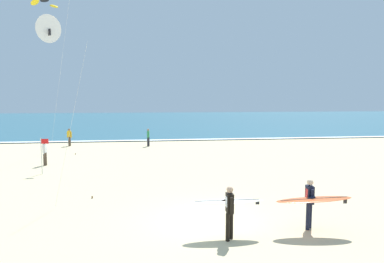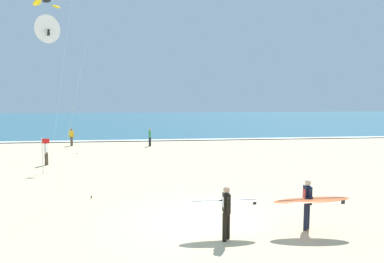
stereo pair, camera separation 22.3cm
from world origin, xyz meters
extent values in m
plane|color=beige|center=(0.00, 0.00, 0.00)|extent=(160.00, 160.00, 0.00)
cube|color=#2D6075|center=(0.00, 52.08, 0.04)|extent=(160.00, 60.00, 0.08)
cube|color=white|center=(0.00, 22.38, 0.09)|extent=(160.00, 0.89, 0.01)
cylinder|color=black|center=(0.31, -1.80, 0.44)|extent=(0.13, 0.13, 0.88)
cylinder|color=black|center=(0.46, -1.64, 0.44)|extent=(0.13, 0.13, 0.88)
cube|color=black|center=(0.39, -1.72, 1.18)|extent=(0.20, 0.34, 0.60)
cube|color=white|center=(0.28, -1.72, 1.22)|extent=(0.01, 0.20, 0.32)
sphere|color=tan|center=(0.39, -1.72, 1.60)|extent=(0.21, 0.21, 0.21)
cylinder|color=black|center=(0.38, -1.95, 1.14)|extent=(0.09, 0.09, 0.56)
cylinder|color=black|center=(0.39, -1.49, 1.29)|extent=(0.09, 0.09, 0.26)
cylinder|color=black|center=(0.33, -1.40, 1.16)|extent=(0.25, 0.08, 0.14)
ellipsoid|color=white|center=(0.39, -1.36, 1.12)|extent=(2.38, 0.53, 0.07)
cube|color=#333333|center=(0.39, -1.36, 1.16)|extent=(2.09, 0.05, 0.01)
cube|color=#262628|center=(1.39, -1.37, 1.05)|extent=(0.12, 0.01, 0.14)
cylinder|color=black|center=(3.18, -1.25, 0.44)|extent=(0.13, 0.13, 0.88)
cylinder|color=black|center=(3.32, -1.11, 0.44)|extent=(0.13, 0.13, 0.88)
cube|color=black|center=(3.25, -1.18, 1.18)|extent=(0.23, 0.36, 0.60)
cube|color=red|center=(3.14, -1.17, 1.22)|extent=(0.03, 0.20, 0.32)
sphere|color=beige|center=(3.25, -1.18, 1.60)|extent=(0.21, 0.21, 0.21)
cylinder|color=black|center=(3.23, -1.41, 1.29)|extent=(0.09, 0.09, 0.26)
cylinder|color=black|center=(3.16, -1.49, 1.16)|extent=(0.26, 0.10, 0.14)
cylinder|color=black|center=(3.27, -0.95, 1.14)|extent=(0.09, 0.09, 0.56)
ellipsoid|color=orange|center=(3.22, -1.54, 1.12)|extent=(2.51, 0.82, 0.20)
cube|color=#333333|center=(3.22, -1.54, 1.16)|extent=(2.16, 0.23, 0.12)
cube|color=#262628|center=(4.25, -1.63, 1.05)|extent=(0.12, 0.02, 0.14)
ellipsoid|color=yellow|center=(-9.77, 18.21, 11.84)|extent=(1.08, 1.10, 0.49)
ellipsoid|color=black|center=(-10.34, 17.67, 12.13)|extent=(1.07, 1.09, 0.20)
ellipsoid|color=yellow|center=(-10.91, 17.13, 11.84)|extent=(1.08, 1.10, 0.49)
cylinder|color=silver|center=(-9.06, 16.33, 5.92)|extent=(2.57, 2.70, 11.64)
cylinder|color=brown|center=(-7.78, 14.98, 0.05)|extent=(0.06, 0.06, 0.10)
cone|color=white|center=(-5.80, 1.98, 6.99)|extent=(0.91, 0.92, 1.05)
cube|color=black|center=(-5.80, 1.98, 6.85)|extent=(0.28, 0.28, 0.24)
cylinder|color=silver|center=(-5.19, 2.61, 3.41)|extent=(1.23, 1.26, 6.63)
cylinder|color=brown|center=(-4.58, 3.23, 0.05)|extent=(0.06, 0.06, 0.10)
cylinder|color=#4C3D2D|center=(-9.28, 19.71, 0.42)|extent=(0.22, 0.22, 0.84)
cube|color=gold|center=(-9.28, 19.71, 1.11)|extent=(0.36, 0.29, 0.54)
sphere|color=brown|center=(-9.28, 19.71, 1.49)|extent=(0.20, 0.20, 0.20)
cylinder|color=gold|center=(-9.47, 19.79, 1.01)|extent=(0.08, 0.08, 0.50)
cylinder|color=gold|center=(-9.08, 19.63, 1.01)|extent=(0.08, 0.08, 0.50)
cylinder|color=black|center=(-2.22, 18.65, 0.42)|extent=(0.22, 0.22, 0.84)
cube|color=#339351|center=(-2.22, 18.65, 1.11)|extent=(0.22, 0.34, 0.54)
sphere|color=#A87A59|center=(-2.22, 18.65, 1.49)|extent=(0.20, 0.20, 0.20)
cylinder|color=#339351|center=(-2.25, 18.44, 1.01)|extent=(0.08, 0.08, 0.50)
cylinder|color=#339351|center=(-2.19, 18.86, 1.01)|extent=(0.08, 0.08, 0.50)
cylinder|color=#4C3D2D|center=(-8.81, 10.95, 0.42)|extent=(0.22, 0.22, 0.84)
cube|color=white|center=(-8.81, 10.95, 1.11)|extent=(0.21, 0.33, 0.54)
sphere|color=brown|center=(-8.81, 10.95, 1.49)|extent=(0.20, 0.20, 0.20)
cylinder|color=white|center=(-8.80, 11.16, 1.01)|extent=(0.08, 0.08, 0.50)
cylinder|color=white|center=(-8.83, 10.74, 1.01)|extent=(0.08, 0.08, 0.50)
cylinder|color=silver|center=(-8.23, 8.38, 1.05)|extent=(0.05, 0.05, 2.10)
cube|color=red|center=(-8.01, 8.38, 1.90)|extent=(0.40, 0.02, 0.28)
camera|label=1|loc=(-2.01, -11.62, 4.44)|focal=31.63mm
camera|label=2|loc=(-1.78, -11.65, 4.44)|focal=31.63mm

